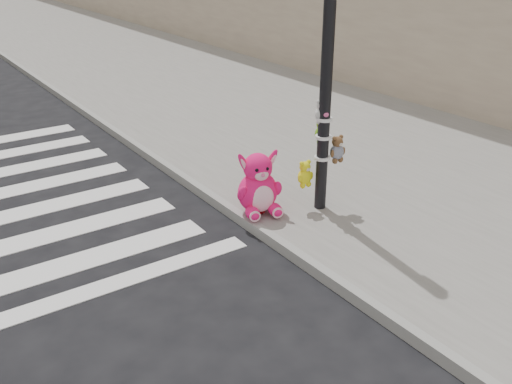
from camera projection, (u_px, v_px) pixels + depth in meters
ground at (234, 353)px, 5.49m from camera, size 120.00×120.00×0.00m
sidewalk_near at (191, 80)px, 15.55m from camera, size 7.00×80.00×0.14m
curb_edge at (66, 99)px, 13.76m from camera, size 0.12×80.00×0.15m
signal_pole at (325, 93)px, 7.46m from camera, size 0.69×0.49×4.00m
pink_bunny at (258, 187)px, 7.83m from camera, size 0.71×0.78×0.91m
red_teddy at (262, 207)px, 7.90m from camera, size 0.13×0.10×0.18m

